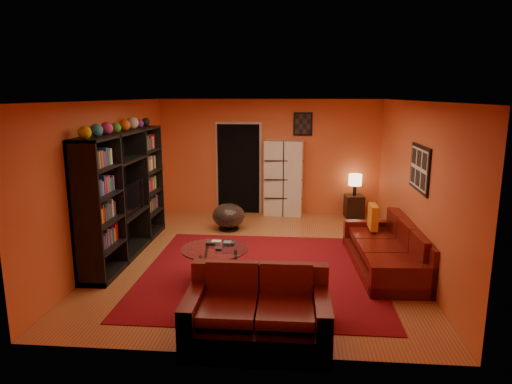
# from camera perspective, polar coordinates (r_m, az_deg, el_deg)

# --- Properties ---
(floor) EXTENTS (6.00, 6.00, 0.00)m
(floor) POSITION_cam_1_polar(r_m,az_deg,el_deg) (7.82, 0.31, -8.07)
(floor) COLOR #9C5830
(floor) RESTS_ON ground
(ceiling) EXTENTS (6.00, 6.00, 0.00)m
(ceiling) POSITION_cam_1_polar(r_m,az_deg,el_deg) (7.34, 0.33, 11.34)
(ceiling) COLOR white
(ceiling) RESTS_ON wall_back
(wall_back) EXTENTS (6.00, 0.00, 6.00)m
(wall_back) POSITION_cam_1_polar(r_m,az_deg,el_deg) (10.43, 1.65, 4.40)
(wall_back) COLOR #D95B2F
(wall_back) RESTS_ON floor
(wall_front) EXTENTS (6.00, 0.00, 6.00)m
(wall_front) POSITION_cam_1_polar(r_m,az_deg,el_deg) (4.58, -2.74, -5.68)
(wall_front) COLOR #D95B2F
(wall_front) RESTS_ON floor
(wall_left) EXTENTS (0.00, 6.00, 6.00)m
(wall_left) POSITION_cam_1_polar(r_m,az_deg,el_deg) (8.07, -17.68, 1.55)
(wall_left) COLOR #D95B2F
(wall_left) RESTS_ON floor
(wall_right) EXTENTS (0.00, 6.00, 6.00)m
(wall_right) POSITION_cam_1_polar(r_m,az_deg,el_deg) (7.69, 19.22, 0.96)
(wall_right) COLOR #D95B2F
(wall_right) RESTS_ON floor
(rug) EXTENTS (3.60, 3.60, 0.01)m
(rug) POSITION_cam_1_polar(r_m,az_deg,el_deg) (7.16, 0.65, -9.97)
(rug) COLOR #620B13
(rug) RESTS_ON floor
(doorway) EXTENTS (0.95, 0.10, 2.04)m
(doorway) POSITION_cam_1_polar(r_m,az_deg,el_deg) (10.50, -2.19, 2.90)
(doorway) COLOR black
(doorway) RESTS_ON floor
(wall_art_right) EXTENTS (0.03, 1.00, 0.70)m
(wall_art_right) POSITION_cam_1_polar(r_m,az_deg,el_deg) (7.35, 19.79, 2.80)
(wall_art_right) COLOR black
(wall_art_right) RESTS_ON wall_right
(wall_art_back) EXTENTS (0.42, 0.03, 0.52)m
(wall_art_back) POSITION_cam_1_polar(r_m,az_deg,el_deg) (10.32, 5.88, 8.45)
(wall_art_back) COLOR black
(wall_art_back) RESTS_ON wall_back
(entertainment_unit) EXTENTS (0.45, 3.00, 2.10)m
(entertainment_unit) POSITION_cam_1_polar(r_m,az_deg,el_deg) (8.03, -16.09, -0.21)
(entertainment_unit) COLOR black
(entertainment_unit) RESTS_ON floor
(tv) EXTENTS (0.92, 0.12, 0.53)m
(tv) POSITION_cam_1_polar(r_m,az_deg,el_deg) (8.03, -15.73, -0.67)
(tv) COLOR black
(tv) RESTS_ON entertainment_unit
(sofa) EXTENTS (1.11, 2.44, 0.85)m
(sofa) POSITION_cam_1_polar(r_m,az_deg,el_deg) (7.56, 16.63, -7.05)
(sofa) COLOR #4B0B0A
(sofa) RESTS_ON rug
(loveseat) EXTENTS (1.67, 1.01, 0.85)m
(loveseat) POSITION_cam_1_polar(r_m,az_deg,el_deg) (5.48, 0.23, -14.02)
(loveseat) COLOR #4B0B0A
(loveseat) RESTS_ON rug
(throw_pillow) EXTENTS (0.12, 0.42, 0.42)m
(throw_pillow) POSITION_cam_1_polar(r_m,az_deg,el_deg) (8.13, 14.42, -3.03)
(throw_pillow) COLOR orange
(throw_pillow) RESTS_ON sofa
(coffee_table) EXTENTS (0.98, 0.98, 0.49)m
(coffee_table) POSITION_cam_1_polar(r_m,az_deg,el_deg) (6.74, -5.20, -7.45)
(coffee_table) COLOR silver
(coffee_table) RESTS_ON floor
(storage_cabinet) EXTENTS (0.88, 0.46, 1.69)m
(storage_cabinet) POSITION_cam_1_polar(r_m,az_deg,el_deg) (10.29, 3.46, 1.72)
(storage_cabinet) COLOR silver
(storage_cabinet) RESTS_ON floor
(bowl_chair) EXTENTS (0.66, 0.66, 0.54)m
(bowl_chair) POSITION_cam_1_polar(r_m,az_deg,el_deg) (9.26, -3.44, -3.00)
(bowl_chair) COLOR black
(bowl_chair) RESTS_ON floor
(side_table) EXTENTS (0.43, 0.43, 0.50)m
(side_table) POSITION_cam_1_polar(r_m,az_deg,el_deg) (10.42, 12.15, -1.76)
(side_table) COLOR black
(side_table) RESTS_ON floor
(table_lamp) EXTENTS (0.29, 0.29, 0.48)m
(table_lamp) POSITION_cam_1_polar(r_m,az_deg,el_deg) (10.29, 12.29, 1.41)
(table_lamp) COLOR black
(table_lamp) RESTS_ON side_table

